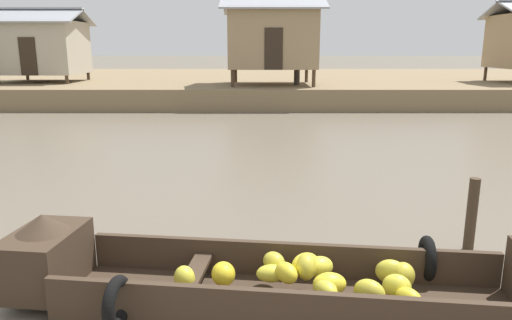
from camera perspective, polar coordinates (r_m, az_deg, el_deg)
ground_plane at (r=10.87m, az=1.58°, el=-1.06°), size 300.00×300.00×0.00m
riverbank_strip at (r=30.28m, az=0.52°, el=9.14°), size 160.00×20.00×0.95m
banana_boat at (r=5.12m, az=4.03°, el=-14.34°), size 6.04×1.73×0.95m
stilt_house_mid_left at (r=27.30m, az=-24.26°, el=12.31°), size 4.46×3.96×3.69m
stilt_house_mid_right at (r=23.15m, az=1.89°, el=14.48°), size 4.74×4.06×4.16m
vendor_person at (r=23.12m, az=4.86°, el=11.27°), size 0.44×0.44×1.66m
mooring_post at (r=7.06m, az=24.34°, el=-5.99°), size 0.14×0.14×1.02m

